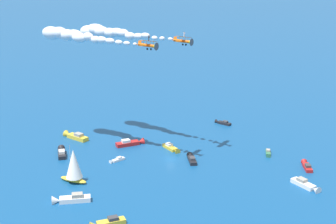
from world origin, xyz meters
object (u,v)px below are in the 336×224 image
motorboat_ahead (70,199)px  motorboat_outer_ring_d (191,159)px  motorboat_inshore (172,148)px  motorboat_near_centre (116,160)px  motorboat_far_port (62,152)px  motorboat_outer_ring_a (307,185)px  motorboat_far_stbd (131,143)px  wingwalker_wingman (149,38)px  biplane_wingman (148,45)px  motorboat_outer_ring_b (268,153)px  wingwalker_lead (184,34)px  motorboat_trailing (307,166)px  sailboat_outer_ring_c (74,165)px  motorboat_outer_ring_e (75,136)px  motorboat_offshore (106,223)px  motorboat_mid_cluster (222,123)px  biplane_lead (183,41)px

motorboat_ahead → motorboat_outer_ring_d: bearing=-163.8°
motorboat_inshore → motorboat_ahead: size_ratio=0.79×
motorboat_ahead → motorboat_near_centre: bearing=-133.5°
motorboat_far_port → motorboat_outer_ring_a: size_ratio=0.98×
motorboat_far_stbd → motorboat_outer_ring_a: 62.11m
motorboat_far_port → motorboat_far_stbd: 24.02m
motorboat_inshore → wingwalker_wingman: wingwalker_wingman is taller
motorboat_outer_ring_a → biplane_wingman: 61.25m
motorboat_outer_ring_b → wingwalker_wingman: bearing=-13.3°
motorboat_inshore → wingwalker_lead: (-2.51, 3.66, 39.11)m
motorboat_trailing → sailboat_outer_ring_c: size_ratio=0.68×
motorboat_far_port → motorboat_outer_ring_e: 15.14m
motorboat_far_port → motorboat_far_stbd: size_ratio=0.97×
motorboat_outer_ring_b → motorboat_outer_ring_d: 26.07m
motorboat_inshore → motorboat_outer_ring_b: size_ratio=1.43×
motorboat_offshore → motorboat_mid_cluster: (-64.03, -55.95, -0.17)m
wingwalker_wingman → motorboat_far_stbd: bearing=-89.5°
biplane_wingman → motorboat_outer_ring_a: bearing=135.5°
motorboat_trailing → motorboat_outer_ring_b: bearing=-70.5°
motorboat_near_centre → wingwalker_wingman: size_ratio=3.13×
motorboat_ahead → motorboat_outer_ring_e: (-13.24, -47.34, 0.02)m
motorboat_far_stbd → sailboat_outer_ring_c: sailboat_outer_ring_c is taller
motorboat_mid_cluster → sailboat_outer_ring_c: 71.18m
motorboat_offshore → sailboat_outer_ring_c: bearing=-87.7°
motorboat_trailing → motorboat_outer_ring_e: motorboat_outer_ring_e is taller
motorboat_offshore → motorboat_outer_ring_b: size_ratio=1.51×
motorboat_outer_ring_d → motorboat_inshore: bearing=-79.0°
motorboat_far_port → motorboat_outer_ring_a: (-58.53, 52.82, 0.01)m
motorboat_near_centre → motorboat_outer_ring_b: (-47.73, 14.69, 0.04)m
motorboat_ahead → motorboat_trailing: bearing=174.5°
motorboat_mid_cluster → motorboat_far_port: bearing=5.1°
motorboat_near_centre → biplane_lead: bearing=174.6°
sailboat_outer_ring_c → wingwalker_lead: (-38.74, -7.78, 34.53)m
motorboat_ahead → wingwalker_wingman: size_ratio=5.93×
motorboat_inshore → motorboat_outer_ring_d: (-2.11, 10.84, -0.01)m
motorboat_ahead → motorboat_outer_ring_d: (-42.60, -12.36, -0.18)m
motorboat_near_centre → motorboat_outer_ring_b: 49.94m
sailboat_outer_ring_c → motorboat_outer_ring_b: bearing=175.5°
motorboat_trailing → biplane_lead: 54.64m
motorboat_inshore → sailboat_outer_ring_c: bearing=17.5°
motorboat_mid_cluster → wingwalker_wingman: wingwalker_wingman is taller
motorboat_outer_ring_b → motorboat_outer_ring_e: (54.81, -40.61, 0.36)m
motorboat_outer_ring_d → motorboat_outer_ring_a: bearing=124.8°
wingwalker_wingman → motorboat_near_centre: bearing=-31.0°
motorboat_mid_cluster → wingwalker_wingman: 61.06m
motorboat_trailing → wingwalker_wingman: wingwalker_wingman is taller
motorboat_trailing → motorboat_far_stbd: bearing=-42.8°
motorboat_inshore → motorboat_outer_ring_b: (-27.57, 16.46, -0.17)m
motorboat_inshore → motorboat_ahead: bearing=29.8°
motorboat_offshore → motorboat_ahead: (5.36, -15.90, 0.11)m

